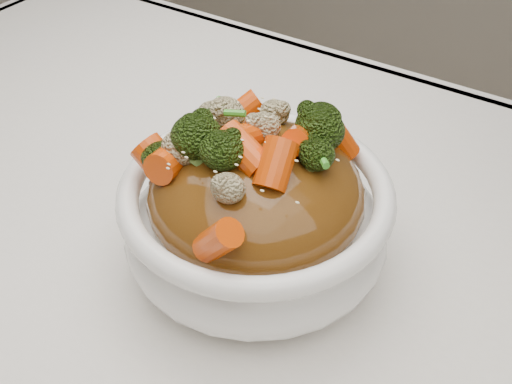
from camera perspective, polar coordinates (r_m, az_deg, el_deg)
The scene contains 8 objects.
tablecloth at distance 0.50m, azimuth -2.52°, elevation -10.23°, with size 1.20×0.80×0.04m, color white.
bowl at distance 0.48m, azimuth 0.00°, elevation -2.89°, with size 0.21×0.21×0.08m, color white, non-canonical shape.
sauce_base at distance 0.46m, azimuth 0.00°, elevation -0.28°, with size 0.17×0.17×0.09m, color #57320F.
carrots at distance 0.42m, azimuth 0.00°, elevation 5.99°, with size 0.17×0.17×0.05m, color #D74407, non-canonical shape.
broccoli at distance 0.42m, azimuth 0.00°, elevation 5.88°, with size 0.17×0.17×0.04m, color black, non-canonical shape.
cauliflower at distance 0.42m, azimuth 0.00°, elevation 5.67°, with size 0.17×0.17×0.04m, color tan, non-canonical shape.
scallions at distance 0.42m, azimuth 0.00°, elevation 6.10°, with size 0.13×0.13×0.02m, color #379121, non-canonical shape.
sesame_seeds at distance 0.42m, azimuth 0.00°, elevation 6.10°, with size 0.15×0.15×0.01m, color beige, non-canonical shape.
Camera 1 is at (0.19, -0.26, 1.12)m, focal length 42.00 mm.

